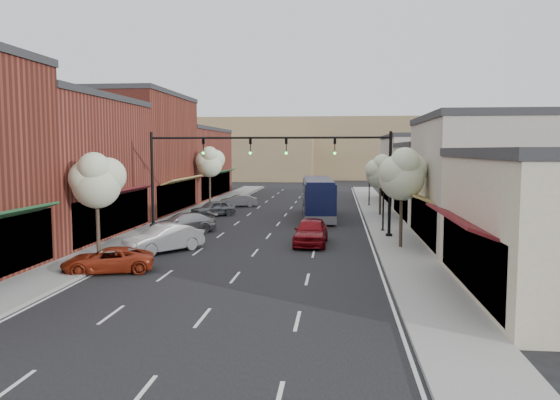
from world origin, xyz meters
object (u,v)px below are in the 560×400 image
(tree_right_near, at_px, (403,173))
(lamp_post_near, at_px, (383,190))
(signal_mast_right, at_px, (353,168))
(tree_left_far, at_px, (210,162))
(coach_bus, at_px, (318,198))
(tree_right_far, at_px, (381,171))
(lamp_post_far, at_px, (369,177))
(red_hatchback, at_px, (311,231))
(parked_car_b, at_px, (164,239))
(tree_left_near, at_px, (97,179))
(parked_car_d, at_px, (213,208))
(parked_car_c, at_px, (182,223))
(parked_car_a, at_px, (108,260))
(parked_car_e, at_px, (238,201))
(signal_mast_left, at_px, (186,167))

(tree_right_near, height_order, lamp_post_near, tree_right_near)
(signal_mast_right, relative_size, tree_left_far, 1.34)
(coach_bus, bearing_deg, tree_right_far, 14.86)
(lamp_post_far, relative_size, red_hatchback, 0.92)
(tree_left_far, height_order, lamp_post_near, tree_left_far)
(tree_right_near, xyz_separation_m, parked_car_b, (-13.56, -2.23, -3.68))
(tree_left_near, distance_m, tree_left_far, 26.00)
(parked_car_b, distance_m, parked_car_d, 16.63)
(lamp_post_far, xyz_separation_m, parked_car_d, (-14.00, -9.69, -2.31))
(signal_mast_right, height_order, parked_car_b, signal_mast_right)
(tree_right_near, distance_m, tree_left_far, 27.56)
(tree_left_far, bearing_deg, red_hatchback, -61.76)
(lamp_post_far, xyz_separation_m, parked_car_b, (-13.01, -26.29, -2.23))
(tree_left_far, distance_m, parked_car_c, 17.67)
(parked_car_d, bearing_deg, tree_left_near, -51.89)
(coach_bus, bearing_deg, lamp_post_near, -61.74)
(parked_car_a, xyz_separation_m, parked_car_b, (0.99, 5.31, 0.18))
(tree_right_near, xyz_separation_m, parked_car_e, (-13.81, 22.46, -3.83))
(tree_left_near, bearing_deg, coach_bus, 58.26)
(red_hatchback, xyz_separation_m, parked_car_d, (-9.21, 13.34, -0.14))
(red_hatchback, xyz_separation_m, parked_car_b, (-8.22, -3.26, -0.05))
(signal_mast_right, relative_size, tree_right_near, 1.38)
(tree_right_near, bearing_deg, tree_right_far, 90.00)
(tree_right_near, bearing_deg, lamp_post_near, 94.77)
(coach_bus, xyz_separation_m, parked_car_e, (-8.40, 8.37, -1.13))
(lamp_post_far, bearing_deg, signal_mast_left, -123.86)
(lamp_post_far, bearing_deg, parked_car_b, -116.33)
(parked_car_d, bearing_deg, signal_mast_right, 3.38)
(signal_mast_right, bearing_deg, parked_car_e, 121.05)
(tree_left_far, relative_size, lamp_post_far, 1.38)
(parked_car_a, bearing_deg, tree_left_far, 167.26)
(coach_bus, relative_size, parked_car_c, 2.35)
(signal_mast_right, xyz_separation_m, signal_mast_left, (-11.24, 0.00, 0.00))
(parked_car_b, xyz_separation_m, parked_car_d, (-0.99, 16.60, -0.08))
(signal_mast_left, bearing_deg, parked_car_b, -86.26)
(tree_right_near, height_order, red_hatchback, tree_right_near)
(lamp_post_near, xyz_separation_m, coach_bus, (-4.86, 7.53, -1.25))
(signal_mast_right, height_order, signal_mast_left, same)
(parked_car_e, bearing_deg, parked_car_b, -13.83)
(red_hatchback, bearing_deg, parked_car_d, 126.07)
(tree_right_far, height_order, parked_car_c, tree_right_far)
(tree_right_far, bearing_deg, parked_car_c, -142.64)
(lamp_post_near, bearing_deg, lamp_post_far, 90.00)
(signal_mast_right, distance_m, tree_right_near, 4.89)
(signal_mast_right, distance_m, parked_car_a, 17.04)
(parked_car_c, height_order, parked_car_d, parked_car_d)
(parked_car_e, bearing_deg, parked_car_a, -15.83)
(parked_car_c, bearing_deg, tree_right_far, 96.02)
(tree_right_far, relative_size, parked_car_a, 1.27)
(tree_left_near, bearing_deg, signal_mast_right, 30.14)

